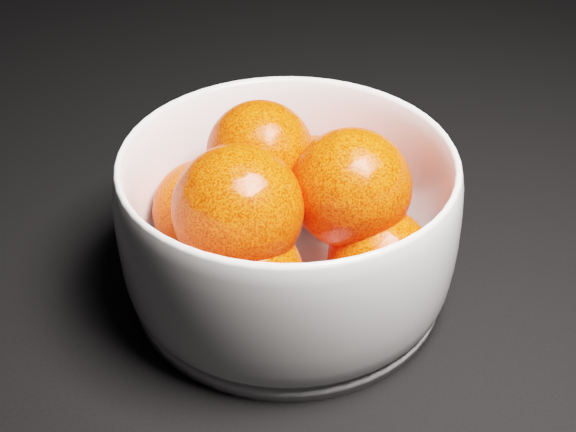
{
  "coord_description": "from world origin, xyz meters",
  "views": [
    {
      "loc": [
        -0.24,
        -0.13,
        0.34
      ],
      "look_at": [
        -0.25,
        0.25,
        0.05
      ],
      "focal_mm": 50.0,
      "sensor_mm": 36.0,
      "label": 1
    }
  ],
  "objects": [
    {
      "name": "bowl",
      "position": [
        -0.25,
        0.25,
        0.05
      ],
      "size": [
        0.2,
        0.2,
        0.1
      ],
      "rotation": [
        0.0,
        0.0,
        0.43
      ],
      "color": "white",
      "rests_on": "ground"
    },
    {
      "name": "orange_pile",
      "position": [
        -0.26,
        0.25,
        0.06
      ],
      "size": [
        0.17,
        0.16,
        0.11
      ],
      "color": "#FF3006",
      "rests_on": "bowl"
    }
  ]
}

